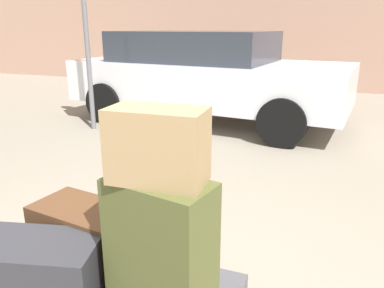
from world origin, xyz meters
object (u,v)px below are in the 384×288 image
at_px(duffel_bag_charcoal_rear_left, 25,271).
at_px(duffel_bag_brown_front_right, 88,235).
at_px(duffel_bag_tan_topmost_pile, 158,146).
at_px(no_parking_sign, 85,21).
at_px(parked_car, 205,74).
at_px(suitcase_olive_stacked_top, 161,255).

bearing_deg(duffel_bag_charcoal_rear_left, duffel_bag_brown_front_right, 59.83).
relative_size(duffel_bag_tan_topmost_pile, no_parking_sign, 0.13).
bearing_deg(duffel_bag_charcoal_rear_left, parked_car, 85.32).
height_order(duffel_bag_brown_front_right, parked_car, parked_car).
xyz_separation_m(suitcase_olive_stacked_top, duffel_bag_brown_front_right, (-0.52, 0.23, -0.15)).
xyz_separation_m(suitcase_olive_stacked_top, parked_car, (-1.40, 4.64, 0.11)).
relative_size(duffel_bag_charcoal_rear_left, duffel_bag_tan_topmost_pile, 1.92).
xyz_separation_m(duffel_bag_brown_front_right, no_parking_sign, (-2.29, 3.29, 1.07)).
bearing_deg(suitcase_olive_stacked_top, duffel_bag_charcoal_rear_left, -160.04).
bearing_deg(parked_car, duffel_bag_tan_topmost_pile, -73.24).
bearing_deg(parked_car, suitcase_olive_stacked_top, -73.24).
xyz_separation_m(duffel_bag_charcoal_rear_left, no_parking_sign, (-2.20, 3.62, 1.08)).
bearing_deg(duffel_bag_tan_topmost_pile, duffel_bag_charcoal_rear_left, -174.38).
bearing_deg(duffel_bag_tan_topmost_pile, suitcase_olive_stacked_top, -92.71).
height_order(parked_car, no_parking_sign, no_parking_sign).
relative_size(suitcase_olive_stacked_top, duffel_bag_tan_topmost_pile, 1.81).
bearing_deg(duffel_bag_brown_front_right, no_parking_sign, 132.80).
bearing_deg(duffel_bag_brown_front_right, parked_car, 109.33).
bearing_deg(duffel_bag_charcoal_rear_left, suitcase_olive_stacked_top, -5.83).
bearing_deg(duffel_bag_brown_front_right, duffel_bag_charcoal_rear_left, -98.00).
bearing_deg(duffel_bag_charcoal_rear_left, no_parking_sign, 107.12).
relative_size(duffel_bag_brown_front_right, duffel_bag_charcoal_rear_left, 0.82).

